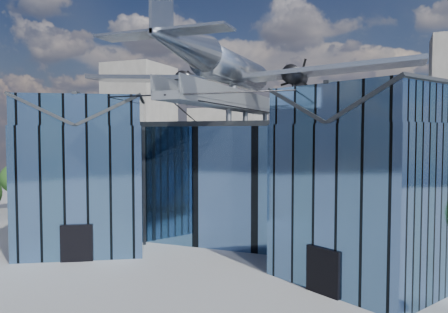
% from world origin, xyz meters
% --- Properties ---
extents(ground_plane, '(120.00, 120.00, 0.00)m').
position_xyz_m(ground_plane, '(0.00, 0.00, 0.00)').
color(ground_plane, gray).
extents(museum, '(32.88, 24.50, 17.60)m').
position_xyz_m(museum, '(0.00, 5.82, 5.54)').
color(museum, '#4F74A1').
rests_on(museum, ground).
extents(bg_towers, '(77.00, 24.50, 26.00)m').
position_xyz_m(bg_towers, '(1.45, 50.49, 10.01)').
color(bg_towers, gray).
rests_on(bg_towers, ground).
extents(tree_side_w, '(4.40, 4.40, 5.40)m').
position_xyz_m(tree_side_w, '(-29.48, 9.77, 3.65)').
color(tree_side_w, '#332414').
rests_on(tree_side_w, ground).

